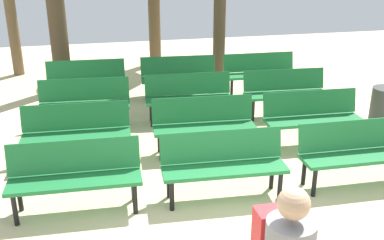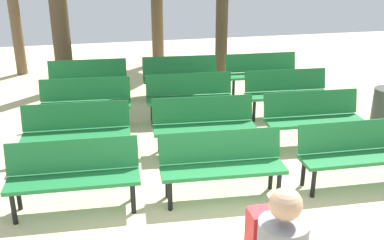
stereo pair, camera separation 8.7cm
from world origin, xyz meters
TOP-DOWN VIEW (x-y plane):
  - bench_r0_c0 at (-1.77, 1.65)m, footprint 1.62×0.55m
  - bench_r0_c1 at (0.09, 1.55)m, footprint 1.63×0.57m
  - bench_r0_c2 at (1.96, 1.48)m, footprint 1.61×0.53m
  - bench_r1_c0 at (-1.76, 3.07)m, footprint 1.62×0.56m
  - bench_r1_c1 at (0.19, 2.95)m, footprint 1.63×0.59m
  - bench_r1_c2 at (2.00, 2.86)m, footprint 1.62×0.56m
  - bench_r2_c0 at (-1.63, 4.43)m, footprint 1.63×0.60m
  - bench_r2_c1 at (0.26, 4.36)m, footprint 1.63×0.61m
  - bench_r2_c2 at (2.13, 4.22)m, footprint 1.63×0.58m
  - bench_r3_c0 at (-1.58, 5.84)m, footprint 1.62×0.57m
  - bench_r3_c1 at (0.35, 5.75)m, footprint 1.63×0.61m
  - bench_r3_c2 at (2.15, 5.65)m, footprint 1.61×0.53m
  - tree_3 at (-2.10, 6.88)m, footprint 0.39×0.39m

SIDE VIEW (x-z plane):
  - bench_r0_c0 at x=-1.77m, z-range 0.07..0.94m
  - bench_r0_c1 at x=0.09m, z-range 0.07..0.94m
  - bench_r0_c2 at x=1.96m, z-range 0.07..0.94m
  - bench_r1_c0 at x=-1.76m, z-range 0.07..0.94m
  - bench_r1_c1 at x=0.19m, z-range 0.07..0.94m
  - bench_r1_c2 at x=2.00m, z-range 0.07..0.94m
  - bench_r2_c0 at x=-1.63m, z-range 0.07..0.94m
  - bench_r2_c1 at x=0.26m, z-range 0.07..0.94m
  - bench_r2_c2 at x=2.13m, z-range 0.07..0.94m
  - bench_r3_c0 at x=-1.58m, z-range 0.07..0.94m
  - bench_r3_c1 at x=0.35m, z-range 0.07..0.94m
  - bench_r3_c2 at x=2.15m, z-range 0.07..0.94m
  - tree_3 at x=-2.10m, z-range 0.00..2.57m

